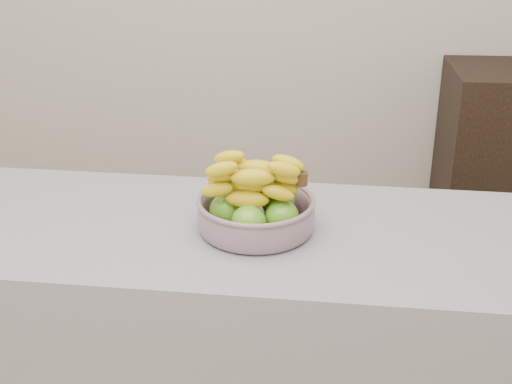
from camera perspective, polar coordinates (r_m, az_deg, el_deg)
counter at (r=2.01m, az=-5.21°, el=-14.16°), size 2.00×0.60×0.90m
cabinet at (r=3.23m, az=19.22°, el=0.88°), size 0.56×0.46×0.97m
fruit_bowl at (r=1.71m, az=-0.02°, el=-1.27°), size 0.29×0.29×0.18m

